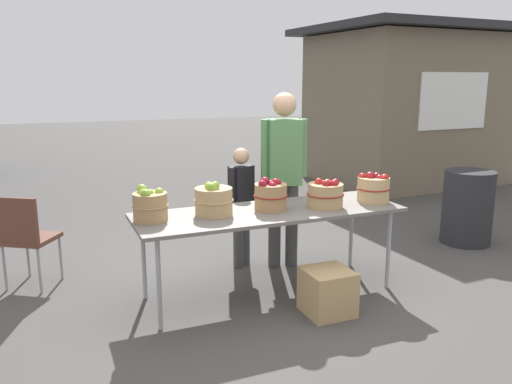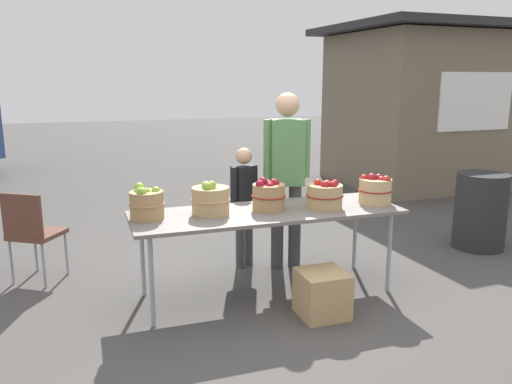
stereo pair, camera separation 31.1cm
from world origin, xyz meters
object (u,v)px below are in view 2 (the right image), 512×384
apple_basket_red_0 (269,196)px  vendor_adult (287,167)px  apple_basket_green_1 (210,199)px  produce_crate (322,294)px  folding_chair (32,229)px  market_table (267,215)px  apple_basket_green_0 (146,203)px  trash_barrel (480,211)px  apple_basket_red_1 (325,195)px  apple_basket_red_2 (375,190)px  child_customer (244,198)px

apple_basket_red_0 → vendor_adult: vendor_adult is taller
apple_basket_green_1 → produce_crate: 1.18m
apple_basket_red_0 → folding_chair: size_ratio=0.34×
market_table → vendor_adult: 0.76m
apple_basket_green_0 → folding_chair: apple_basket_green_0 is taller
market_table → apple_basket_red_0: apple_basket_red_0 is taller
apple_basket_red_0 → produce_crate: (0.25, -0.56, -0.69)m
apple_basket_green_1 → trash_barrel: 3.20m
apple_basket_red_1 → trash_barrel: bearing=13.2°
apple_basket_red_0 → apple_basket_red_1: (0.48, -0.10, -0.01)m
apple_basket_green_1 → apple_basket_red_2: bearing=-4.3°
apple_basket_green_1 → market_table: bearing=-5.4°
market_table → apple_basket_red_2: (1.00, -0.07, 0.16)m
trash_barrel → produce_crate: size_ratio=2.30×
child_customer → trash_barrel: bearing=145.8°
apple_basket_green_0 → child_customer: size_ratio=0.24×
apple_basket_red_0 → apple_basket_red_1: 0.49m
market_table → produce_crate: (0.27, -0.55, -0.53)m
apple_basket_red_2 → folding_chair: 3.13m
apple_basket_red_1 → folding_chair: apple_basket_red_1 is taller
apple_basket_red_0 → apple_basket_red_2: size_ratio=0.96×
apple_basket_green_0 → apple_basket_red_2: 2.01m
apple_basket_red_1 → apple_basket_green_1: bearing=172.7°
apple_basket_red_0 → child_customer: size_ratio=0.25×
market_table → child_customer: (0.02, 0.71, -0.00)m
folding_chair → trash_barrel: 4.64m
market_table → produce_crate: 0.80m
folding_chair → apple_basket_red_2: bearing=-165.7°
child_customer → apple_basket_red_0: bearing=62.0°
vendor_adult → produce_crate: bearing=94.6°
apple_basket_red_1 → apple_basket_green_0: bearing=174.2°
apple_basket_green_1 → apple_basket_green_0: bearing=177.0°
market_table → apple_basket_red_1: bearing=-9.0°
apple_basket_red_0 → apple_basket_red_2: bearing=-4.9°
apple_basket_red_1 → child_customer: bearing=121.3°
market_table → vendor_adult: (0.40, 0.57, 0.30)m
child_customer → apple_basket_green_0: bearing=4.1°
apple_basket_green_0 → produce_crate: 1.57m
apple_basket_red_2 → apple_basket_red_0: bearing=175.1°
apple_basket_red_1 → child_customer: 0.94m
apple_basket_green_0 → apple_basket_red_2: (2.01, -0.14, -0.00)m
vendor_adult → apple_basket_red_1: bearing=109.9°
apple_basket_red_2 → produce_crate: bearing=-147.0°
market_table → apple_basket_red_1: 0.53m
folding_chair → trash_barrel: (4.61, -0.50, -0.09)m
child_customer → produce_crate: size_ratio=3.29×
apple_basket_red_0 → apple_basket_red_2: apple_basket_red_0 is taller
apple_basket_green_0 → apple_basket_red_0: size_ratio=0.98×
apple_basket_green_1 → child_customer: child_customer is taller
market_table → vendor_adult: size_ratio=1.34×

